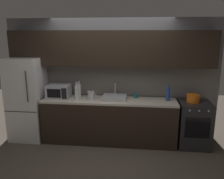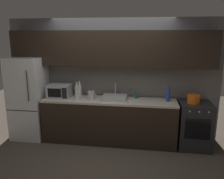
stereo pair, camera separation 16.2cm
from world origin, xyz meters
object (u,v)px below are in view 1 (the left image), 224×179
at_px(oven_range, 193,124).
at_px(wine_bottle_white, 79,91).
at_px(mug_teal, 136,96).
at_px(cooking_pot, 193,98).
at_px(refrigerator, 27,99).
at_px(wine_bottle_blue, 168,94).
at_px(kettle, 91,95).
at_px(wine_bottle_clear, 77,93).
at_px(microwave, 59,91).

distance_m(oven_range, wine_bottle_white, 2.39).
distance_m(mug_teal, cooking_pot, 1.12).
distance_m(oven_range, mug_teal, 1.27).
height_order(refrigerator, wine_bottle_blue, refrigerator).
xyz_separation_m(refrigerator, wine_bottle_blue, (2.88, 0.06, 0.17)).
relative_size(kettle, mug_teal, 2.10).
bearing_deg(wine_bottle_clear, wine_bottle_blue, 4.68).
distance_m(microwave, wine_bottle_clear, 0.42).
xyz_separation_m(oven_range, wine_bottle_white, (-2.31, 0.10, 0.59)).
distance_m(microwave, wine_bottle_blue, 2.20).
height_order(microwave, cooking_pot, microwave).
xyz_separation_m(kettle, mug_teal, (0.88, 0.22, -0.04)).
height_order(oven_range, wine_bottle_blue, wine_bottle_blue).
height_order(oven_range, cooking_pot, cooking_pot).
distance_m(microwave, wine_bottle_white, 0.42).
height_order(wine_bottle_clear, wine_bottle_white, wine_bottle_clear).
bearing_deg(refrigerator, wine_bottle_clear, -4.65).
relative_size(refrigerator, oven_range, 1.91).
bearing_deg(wine_bottle_clear, kettle, 9.51).
bearing_deg(oven_range, wine_bottle_clear, -177.85).
bearing_deg(cooking_pot, wine_bottle_clear, -177.77).
height_order(refrigerator, microwave, refrigerator).
relative_size(refrigerator, wine_bottle_blue, 5.39).
xyz_separation_m(microwave, kettle, (0.69, -0.06, -0.05)).
bearing_deg(oven_range, cooking_pot, 178.41).
bearing_deg(kettle, wine_bottle_clear, -170.49).
distance_m(refrigerator, wine_bottle_clear, 1.11).
bearing_deg(wine_bottle_white, oven_range, -2.49).
relative_size(wine_bottle_white, mug_teal, 3.71).
distance_m(wine_bottle_blue, cooking_pot, 0.48).
xyz_separation_m(microwave, mug_teal, (1.57, 0.16, -0.09)).
distance_m(oven_range, wine_bottle_clear, 2.39).
bearing_deg(kettle, oven_range, 1.12).
relative_size(oven_range, mug_teal, 9.77).
height_order(microwave, wine_bottle_blue, wine_bottle_blue).
bearing_deg(cooking_pot, wine_bottle_white, 177.49).
bearing_deg(microwave, wine_bottle_white, 11.26).
xyz_separation_m(microwave, wine_bottle_white, (0.41, 0.08, 0.01)).
bearing_deg(cooking_pot, oven_range, -1.59).
relative_size(oven_range, wine_bottle_clear, 2.52).
bearing_deg(refrigerator, oven_range, -0.02).
bearing_deg(mug_teal, wine_bottle_clear, -167.09).
distance_m(wine_bottle_white, cooking_pot, 2.27).
relative_size(refrigerator, microwave, 3.74).
height_order(oven_range, wine_bottle_white, wine_bottle_white).
distance_m(kettle, cooking_pot, 1.99).
bearing_deg(wine_bottle_white, refrigerator, -174.77).
distance_m(wine_bottle_clear, wine_bottle_white, 0.19).
distance_m(kettle, wine_bottle_clear, 0.29).
relative_size(kettle, wine_bottle_clear, 0.54).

